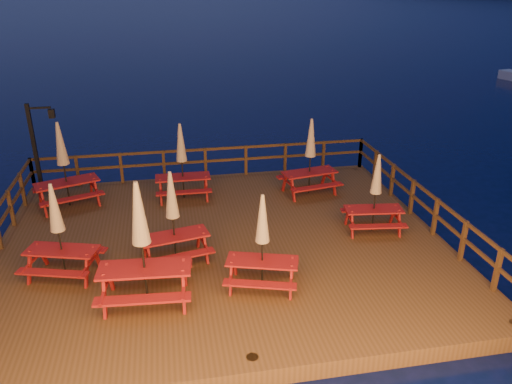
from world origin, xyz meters
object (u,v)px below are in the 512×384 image
lamp_post (38,140)px  picnic_table_0 (310,155)px  picnic_table_1 (58,230)px  picnic_table_2 (376,192)px

lamp_post → picnic_table_0: lamp_post is taller
picnic_table_1 → lamp_post: bearing=121.2°
picnic_table_1 → picnic_table_2: picnic_table_1 is taller
lamp_post → picnic_table_2: (9.66, -4.69, -0.61)m
lamp_post → picnic_table_0: size_ratio=1.18×
picnic_table_1 → picnic_table_2: size_ratio=1.05×
picnic_table_1 → picnic_table_2: (8.22, 0.84, -0.06)m
lamp_post → picnic_table_1: (1.44, -5.53, -0.55)m
picnic_table_1 → picnic_table_0: bearing=44.1°
picnic_table_0 → lamp_post: bearing=158.3°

